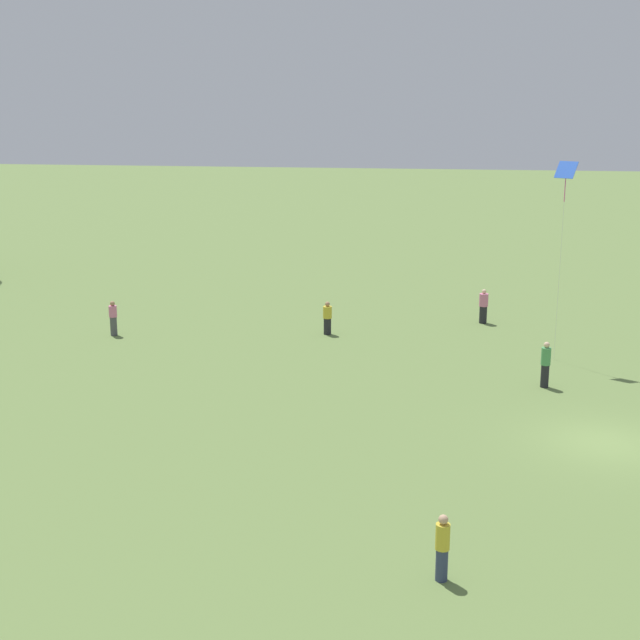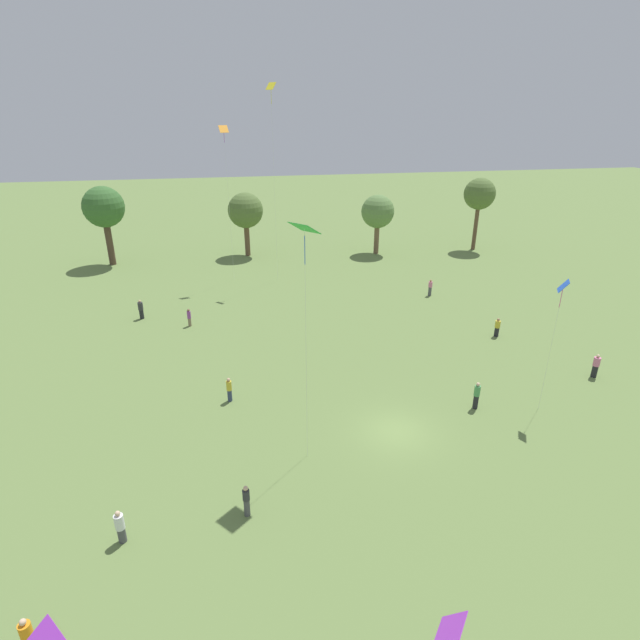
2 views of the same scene
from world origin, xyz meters
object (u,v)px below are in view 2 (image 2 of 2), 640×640
object	(u,v)px
person_0	(477,395)
kite_0	(305,236)
person_6	(430,288)
kite_1	(562,291)
person_5	(246,501)
person_9	(141,309)
person_2	(229,389)
person_1	(497,328)
person_4	(189,317)
kite_2	(224,138)
person_3	(28,637)
person_7	(120,527)
person_8	(596,366)
kite_4	(271,100)
kite_3	(450,633)

from	to	relation	value
person_0	kite_0	bearing A→B (deg)	-22.39
person_6	kite_1	xyz separation A→B (m)	(-1.05, -21.10, 7.26)
person_5	person_9	xyz separation A→B (m)	(-8.27, 26.09, 0.02)
person_2	person_6	world-z (taller)	person_6
person_1	kite_1	distance (m)	13.25
person_5	person_9	distance (m)	27.37
person_4	person_9	distance (m)	5.12
person_1	kite_2	xyz separation A→B (m)	(-21.55, 19.27, 14.33)
person_3	person_6	world-z (taller)	person_3
person_5	person_2	bearing A→B (deg)	-9.44
person_6	person_7	xyz separation A→B (m)	(-25.84, -27.40, 0.00)
person_4	person_8	bearing A→B (deg)	-3.16
person_3	person_4	bearing A→B (deg)	38.77
person_5	kite_4	bearing A→B (deg)	-21.28
person_4	person_5	world-z (taller)	person_5
kite_3	person_0	bearing A→B (deg)	-125.83
kite_0	kite_2	xyz separation A→B (m)	(-3.10, 31.87, 2.56)
kite_2	kite_3	world-z (taller)	kite_2
person_4	kite_1	xyz separation A→B (m)	(23.00, -17.78, 7.29)
person_0	person_4	world-z (taller)	person_0
kite_1	kite_2	bearing A→B (deg)	-72.63
person_3	kite_3	distance (m)	14.90
person_8	person_2	bearing A→B (deg)	-40.66
person_2	person_3	xyz separation A→B (m)	(-7.35, -15.64, 0.01)
kite_3	kite_4	bearing A→B (deg)	-96.16
person_1	kite_2	distance (m)	32.26
person_1	person_8	xyz separation A→B (m)	(3.47, -7.70, 0.07)
kite_3	person_7	bearing A→B (deg)	-51.00
kite_4	person_0	bearing A→B (deg)	19.75
person_5	kite_3	distance (m)	13.13
person_4	person_7	distance (m)	24.14
kite_0	kite_4	size ratio (longest dim) A/B	0.65
kite_2	kite_3	size ratio (longest dim) A/B	2.49
kite_2	kite_4	bearing A→B (deg)	20.77
person_0	person_2	xyz separation A→B (m)	(-15.67, 3.85, -0.08)
person_4	kite_3	distance (m)	36.07
person_2	kite_1	bearing A→B (deg)	148.88
kite_3	person_5	bearing A→B (deg)	-72.31
person_0	kite_0	xyz separation A→B (m)	(-11.53, -2.71, 11.63)
person_4	kite_0	xyz separation A→B (m)	(7.39, -19.70, 11.75)
person_6	kite_1	size ratio (longest dim) A/B	0.20
person_5	kite_4	xyz separation A→B (m)	(5.29, 34.92, 17.76)
person_2	kite_3	distance (m)	22.75
person_4	person_9	world-z (taller)	person_9
person_7	kite_3	distance (m)	15.69
person_9	kite_2	bearing A→B (deg)	-97.11
person_7	kite_3	size ratio (longest dim) A/B	0.27
person_3	person_4	xyz separation A→B (m)	(4.11, 28.78, -0.05)
person_5	kite_2	world-z (taller)	kite_2
person_6	kite_1	bearing A→B (deg)	156.38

